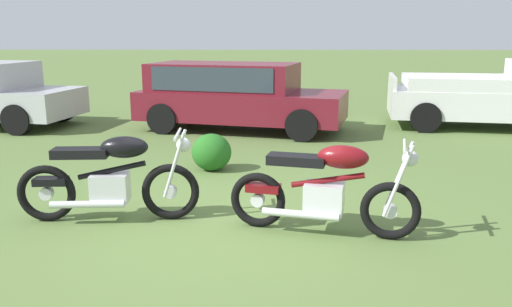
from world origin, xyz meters
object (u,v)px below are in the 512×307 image
(motorcycle_black, at_px, (110,179))
(car_burgundy, at_px, (233,91))
(shrub_low, at_px, (212,152))
(motorcycle_maroon, at_px, (325,189))

(motorcycle_black, height_order, car_burgundy, car_burgundy)
(motorcycle_black, relative_size, shrub_low, 3.33)
(car_burgundy, xyz_separation_m, shrub_low, (-0.10, -3.47, -0.55))
(motorcycle_black, bearing_deg, car_burgundy, 76.22)
(motorcycle_maroon, height_order, car_burgundy, car_burgundy)
(motorcycle_maroon, bearing_deg, motorcycle_black, -174.53)
(motorcycle_maroon, xyz_separation_m, shrub_low, (-1.46, 2.56, -0.20))
(motorcycle_black, bearing_deg, motorcycle_maroon, -12.15)
(shrub_low, bearing_deg, motorcycle_maroon, -60.41)
(car_burgundy, bearing_deg, motorcycle_black, -85.56)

